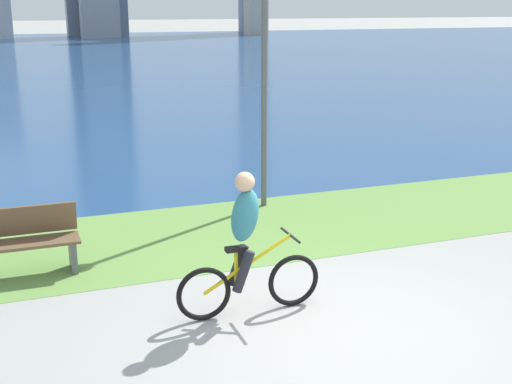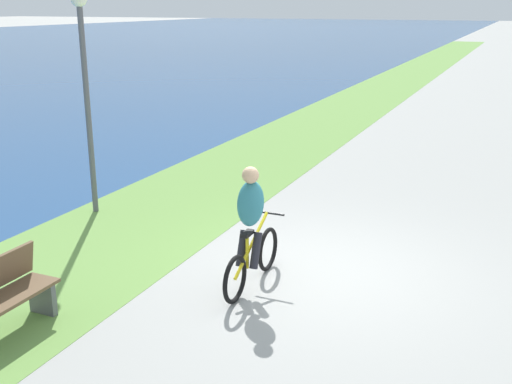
% 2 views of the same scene
% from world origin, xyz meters
% --- Properties ---
extents(ground_plane, '(300.00, 300.00, 0.00)m').
position_xyz_m(ground_plane, '(0.00, 0.00, 0.00)').
color(ground_plane, '#9E9E99').
extents(grass_strip_bayside, '(120.00, 3.08, 0.01)m').
position_xyz_m(grass_strip_bayside, '(0.00, 3.52, 0.00)').
color(grass_strip_bayside, '#6B9947').
rests_on(grass_strip_bayside, ground).
extents(cyclist_lead, '(1.72, 0.52, 1.67)m').
position_xyz_m(cyclist_lead, '(-0.84, 0.74, 0.83)').
color(cyclist_lead, black).
rests_on(cyclist_lead, ground).
extents(lamppost_tall, '(0.28, 0.28, 3.88)m').
position_xyz_m(lamppost_tall, '(0.88, 4.64, 2.54)').
color(lamppost_tall, '#595960').
rests_on(lamppost_tall, ground).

